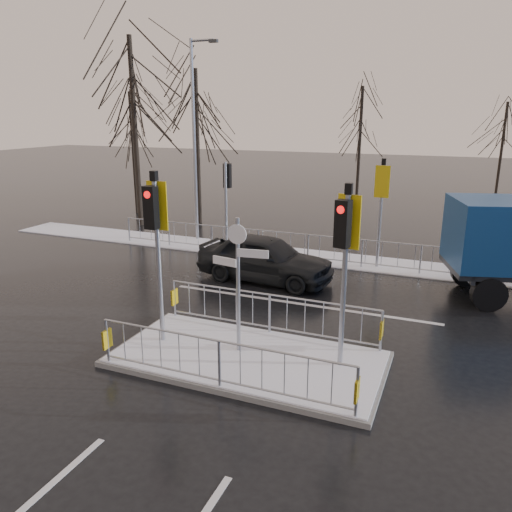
% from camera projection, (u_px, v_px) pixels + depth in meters
% --- Properties ---
extents(ground, '(120.00, 120.00, 0.00)m').
position_uv_depth(ground, '(247.00, 362.00, 11.17)').
color(ground, black).
rests_on(ground, ground).
extents(snow_verge, '(30.00, 2.00, 0.04)m').
position_uv_depth(snow_verge, '(338.00, 260.00, 18.80)').
color(snow_verge, white).
rests_on(snow_verge, ground).
extents(lane_markings, '(8.00, 11.38, 0.01)m').
position_uv_depth(lane_markings, '(241.00, 368.00, 10.87)').
color(lane_markings, silver).
rests_on(lane_markings, ground).
extents(traffic_island, '(6.00, 3.04, 4.15)m').
position_uv_depth(traffic_island, '(247.00, 345.00, 11.07)').
color(traffic_island, '#62615D').
rests_on(traffic_island, ground).
extents(far_kerb_fixtures, '(18.00, 0.65, 3.83)m').
position_uv_depth(far_kerb_fixtures, '(344.00, 238.00, 17.97)').
color(far_kerb_fixtures, '#979CA5').
rests_on(far_kerb_fixtures, ground).
extents(car_far_lane, '(4.67, 2.22, 1.54)m').
position_uv_depth(car_far_lane, '(265.00, 258.00, 16.37)').
color(car_far_lane, black).
rests_on(car_far_lane, ground).
extents(tree_near_a, '(4.75, 4.75, 8.97)m').
position_uv_depth(tree_near_a, '(133.00, 96.00, 23.09)').
color(tree_near_a, black).
rests_on(tree_near_a, ground).
extents(tree_near_b, '(4.00, 4.00, 7.55)m').
position_uv_depth(tree_near_b, '(197.00, 117.00, 23.78)').
color(tree_near_b, black).
rests_on(tree_near_b, ground).
extents(tree_near_c, '(3.50, 3.50, 6.61)m').
position_uv_depth(tree_near_c, '(132.00, 130.00, 26.49)').
color(tree_near_c, black).
rests_on(tree_near_c, ground).
extents(tree_far_a, '(3.75, 3.75, 7.08)m').
position_uv_depth(tree_far_a, '(361.00, 122.00, 30.11)').
color(tree_far_a, black).
rests_on(tree_far_a, ground).
extents(tree_far_b, '(3.25, 3.25, 6.14)m').
position_uv_depth(tree_far_b, '(504.00, 134.00, 29.14)').
color(tree_far_b, black).
rests_on(tree_far_b, ground).
extents(street_lamp_left, '(1.25, 0.18, 8.20)m').
position_uv_depth(street_lamp_left, '(195.00, 134.00, 20.72)').
color(street_lamp_left, '#979CA5').
rests_on(street_lamp_left, ground).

